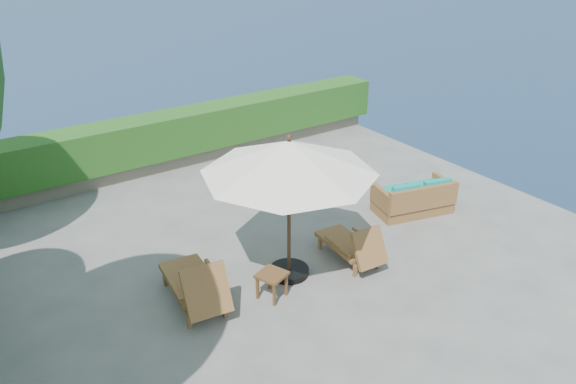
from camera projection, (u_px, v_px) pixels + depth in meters
ground at (300, 267)px, 10.04m from camera, size 12.00×12.00×0.00m
foundation at (299, 336)px, 10.71m from camera, size 12.00×12.00×3.00m
planter_wall_far at (170, 159)px, 14.10m from camera, size 12.00×0.60×0.36m
hedge_far at (167, 134)px, 13.81m from camera, size 12.40×0.90×1.00m
patio_umbrella at (289, 158)px, 8.90m from camera, size 3.22×3.22×2.60m
lounge_left at (196, 284)px, 8.88m from camera, size 0.89×1.76×0.97m
lounge_right at (353, 245)px, 10.06m from camera, size 0.72×1.49×0.84m
side_table at (272, 278)px, 9.09m from camera, size 0.56×0.56×0.46m
wicker_loveseat at (414, 199)px, 11.80m from camera, size 1.77×1.20×0.80m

